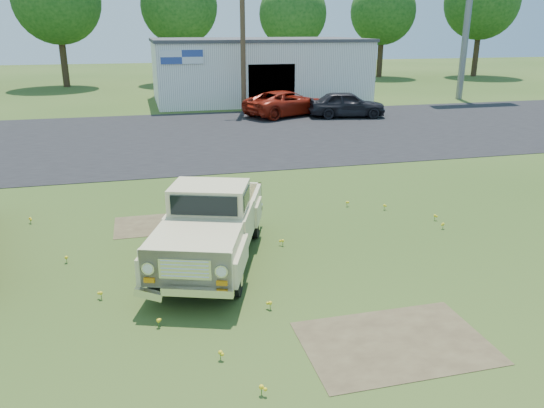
{
  "coord_description": "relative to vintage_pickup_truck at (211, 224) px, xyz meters",
  "views": [
    {
      "loc": [
        -2.28,
        -9.76,
        4.9
      ],
      "look_at": [
        0.44,
        1.0,
        1.18
      ],
      "focal_mm": 35.0,
      "sensor_mm": 36.0,
      "label": 1
    }
  ],
  "objects": [
    {
      "name": "vintage_pickup_truck",
      "position": [
        0.0,
        0.0,
        0.0
      ],
      "size": [
        3.39,
        5.22,
        1.77
      ],
      "primitive_type": null,
      "rotation": [
        0.0,
        0.0,
        -0.34
      ],
      "color": "#C6B985",
      "rests_on": "ground"
    },
    {
      "name": "treeline_f",
      "position": [
        22.95,
        40.6,
        5.42
      ],
      "size": [
        6.4,
        6.4,
        9.52
      ],
      "color": "#3B2A1B",
      "rests_on": "ground"
    },
    {
      "name": "treeline_d",
      "position": [
        2.95,
        39.6,
        5.73
      ],
      "size": [
        6.72,
        6.72,
        10.0
      ],
      "color": "#3B2A1B",
      "rests_on": "ground"
    },
    {
      "name": "treeline_c",
      "position": [
        -7.05,
        38.6,
        6.05
      ],
      "size": [
        7.04,
        7.04,
        10.47
      ],
      "color": "#3B2A1B",
      "rests_on": "ground"
    },
    {
      "name": "red_pickup",
      "position": [
        7.0,
        18.93,
        -0.17
      ],
      "size": [
        5.62,
        4.29,
        1.42
      ],
      "primitive_type": "imported",
      "rotation": [
        0.0,
        0.0,
        2.01
      ],
      "color": "maroon",
      "rests_on": "ground"
    },
    {
      "name": "utility_pole_mid",
      "position": [
        4.95,
        21.1,
        3.72
      ],
      "size": [
        1.6,
        0.3,
        9.0
      ],
      "color": "#4F3524",
      "rests_on": "ground"
    },
    {
      "name": "treeline_g",
      "position": [
        32.95,
        39.1,
        6.37
      ],
      "size": [
        7.36,
        7.36,
        10.95
      ],
      "color": "#3B2A1B",
      "rests_on": "ground"
    },
    {
      "name": "treeline_e",
      "position": [
        12.95,
        38.1,
        5.1
      ],
      "size": [
        6.08,
        6.08,
        9.04
      ],
      "color": "#3B2A1B",
      "rests_on": "ground"
    },
    {
      "name": "commercial_building",
      "position": [
        6.95,
        26.1,
        1.22
      ],
      "size": [
        14.2,
        8.2,
        4.15
      ],
      "color": "beige",
      "rests_on": "ground"
    },
    {
      "name": "asphalt_lot",
      "position": [
        0.95,
        14.1,
        -0.88
      ],
      "size": [
        90.0,
        14.0,
        0.02
      ],
      "primitive_type": "cube",
      "color": "black",
      "rests_on": "ground"
    },
    {
      "name": "ground",
      "position": [
        0.95,
        -0.9,
        -0.88
      ],
      "size": [
        140.0,
        140.0,
        0.0
      ],
      "primitive_type": "plane",
      "color": "#2B4717",
      "rests_on": "ground"
    },
    {
      "name": "dirt_patch_a",
      "position": [
        2.45,
        -3.9,
        -0.88
      ],
      "size": [
        3.0,
        2.0,
        0.01
      ],
      "primitive_type": "cube",
      "color": "#4C3F28",
      "rests_on": "ground"
    },
    {
      "name": "dark_sedan",
      "position": [
        10.17,
        17.54,
        -0.16
      ],
      "size": [
        4.51,
        2.49,
        1.45
      ],
      "primitive_type": "imported",
      "rotation": [
        0.0,
        0.0,
        1.38
      ],
      "color": "black",
      "rests_on": "ground"
    },
    {
      "name": "dirt_patch_b",
      "position": [
        -1.05,
        2.6,
        -0.88
      ],
      "size": [
        2.2,
        1.6,
        0.01
      ],
      "primitive_type": "cube",
      "color": "#4C3F28",
      "rests_on": "ground"
    }
  ]
}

